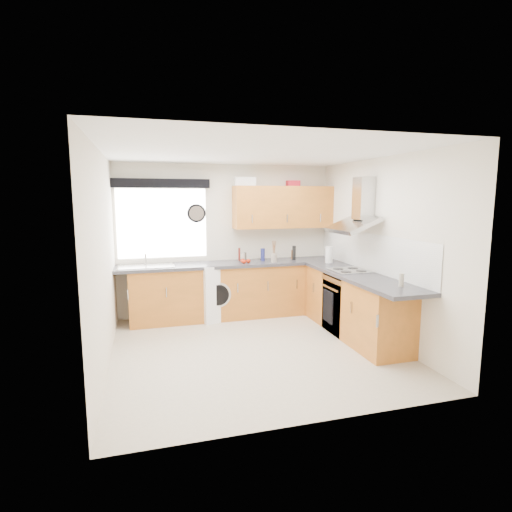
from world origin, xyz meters
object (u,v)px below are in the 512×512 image
object	(u,v)px
oven	(348,304)
upper_cabinets	(283,207)
extractor_hood	(358,211)
washing_machine	(215,291)

from	to	relation	value
oven	upper_cabinets	xyz separation A→B (m)	(-0.55, 1.32, 1.38)
extractor_hood	upper_cabinets	bearing A→B (deg)	116.13
extractor_hood	washing_machine	xyz separation A→B (m)	(-1.86, 1.22, -1.32)
oven	upper_cabinets	distance (m)	1.99
upper_cabinets	washing_machine	xyz separation A→B (m)	(-1.21, -0.10, -1.35)
upper_cabinets	extractor_hood	bearing A→B (deg)	-63.87
oven	upper_cabinets	bearing A→B (deg)	112.54
oven	extractor_hood	xyz separation A→B (m)	(0.10, -0.00, 1.34)
oven	extractor_hood	world-z (taller)	extractor_hood
oven	washing_machine	size ratio (longest dim) A/B	0.94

